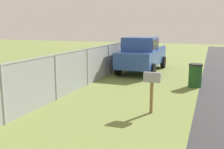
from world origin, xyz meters
name	(u,v)px	position (x,y,z in m)	size (l,w,h in m)	color
mailbox	(152,80)	(6.73, 0.07, 1.07)	(0.22, 0.53, 1.33)	brown
pickup_truck	(142,53)	(14.01, 2.27, 1.10)	(5.16, 2.24, 2.09)	#284793
trash_bin	(195,75)	(10.99, -1.00, 0.53)	(0.61, 0.61, 1.06)	#1E4C1E
fence_section	(73,70)	(8.24, 3.72, 0.94)	(13.29, 0.07, 1.73)	#9EA3A8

